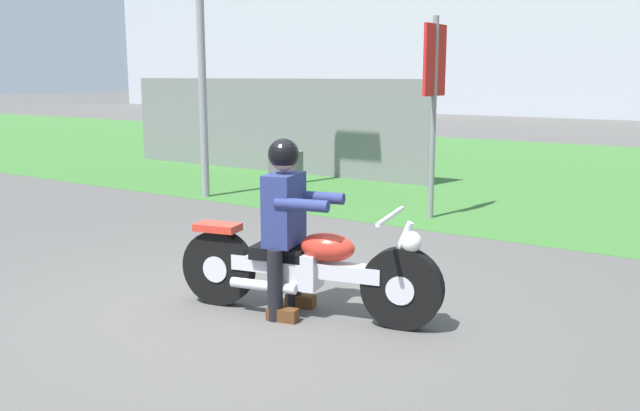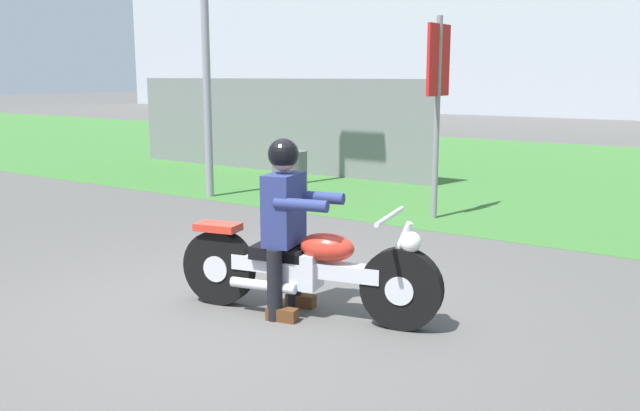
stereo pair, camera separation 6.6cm
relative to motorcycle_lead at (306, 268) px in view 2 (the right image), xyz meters
The scene contains 7 objects.
ground 0.68m from the motorcycle_lead, 145.21° to the right, with size 120.00×120.00×0.00m, color #565451.
grass_verge 9.29m from the motorcycle_lead, 92.86° to the left, with size 60.00×12.00×0.01m, color #3D7533.
motorcycle_lead is the anchor object (origin of this frame).
rider_lead 0.46m from the motorcycle_lead, 168.28° to the right, with size 0.62×0.54×1.39m.
trash_can 4.64m from the motorcycle_lead, 128.71° to the left, with size 0.50×0.50×0.80m, color #595E5B.
sign_banner 4.30m from the motorcycle_lead, 101.37° to the left, with size 0.08×0.60×2.60m.
fence_segment 8.43m from the motorcycle_lead, 130.41° to the left, with size 7.00×0.06×1.80m, color slate.
Camera 2 is at (3.49, -3.86, 1.86)m, focal length 38.58 mm.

